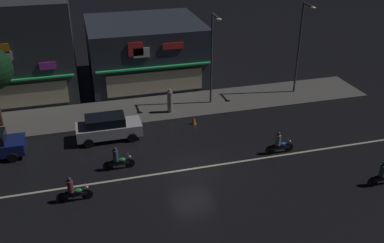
{
  "coord_description": "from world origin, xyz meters",
  "views": [
    {
      "loc": [
        -5.71,
        -20.82,
        14.1
      ],
      "look_at": [
        1.07,
        3.83,
        1.18
      ],
      "focal_mm": 40.07,
      "sensor_mm": 36.0,
      "label": 1
    }
  ],
  "objects_px": {
    "streetlamp_mid": "(213,52)",
    "parked_car_trailing": "(108,127)",
    "motorcycle_lead": "(383,175)",
    "traffic_cone": "(194,121)",
    "motorcycle_opposite_lane": "(118,160)",
    "motorcycle_trailing_far": "(279,144)",
    "pedestrian_on_sidewalk": "(170,101)",
    "streetlamp_east": "(301,41)",
    "motorcycle_following": "(73,191)"
  },
  "relations": [
    {
      "from": "streetlamp_mid",
      "to": "parked_car_trailing",
      "type": "bearing_deg",
      "value": -158.0
    },
    {
      "from": "pedestrian_on_sidewalk",
      "to": "motorcycle_following",
      "type": "distance_m",
      "value": 11.73
    },
    {
      "from": "motorcycle_trailing_far",
      "to": "motorcycle_opposite_lane",
      "type": "bearing_deg",
      "value": 174.55
    },
    {
      "from": "motorcycle_lead",
      "to": "motorcycle_following",
      "type": "xyz_separation_m",
      "value": [
        -16.74,
        3.06,
        0.0
      ]
    },
    {
      "from": "motorcycle_trailing_far",
      "to": "traffic_cone",
      "type": "xyz_separation_m",
      "value": [
        -4.1,
        5.32,
        -0.36
      ]
    },
    {
      "from": "pedestrian_on_sidewalk",
      "to": "traffic_cone",
      "type": "height_order",
      "value": "pedestrian_on_sidewalk"
    },
    {
      "from": "parked_car_trailing",
      "to": "pedestrian_on_sidewalk",
      "type": "bearing_deg",
      "value": -151.02
    },
    {
      "from": "streetlamp_east",
      "to": "pedestrian_on_sidewalk",
      "type": "bearing_deg",
      "value": -175.08
    },
    {
      "from": "parked_car_trailing",
      "to": "motorcycle_trailing_far",
      "type": "relative_size",
      "value": 2.26
    },
    {
      "from": "motorcycle_following",
      "to": "motorcycle_lead",
      "type": "bearing_deg",
      "value": 164.16
    },
    {
      "from": "streetlamp_east",
      "to": "motorcycle_trailing_far",
      "type": "bearing_deg",
      "value": -123.31
    },
    {
      "from": "pedestrian_on_sidewalk",
      "to": "motorcycle_trailing_far",
      "type": "xyz_separation_m",
      "value": [
        5.36,
        -7.49,
        -0.37
      ]
    },
    {
      "from": "parked_car_trailing",
      "to": "motorcycle_opposite_lane",
      "type": "distance_m",
      "value": 3.99
    },
    {
      "from": "streetlamp_mid",
      "to": "streetlamp_east",
      "type": "relative_size",
      "value": 0.95
    },
    {
      "from": "streetlamp_east",
      "to": "traffic_cone",
      "type": "distance_m",
      "value": 10.97
    },
    {
      "from": "parked_car_trailing",
      "to": "motorcycle_lead",
      "type": "height_order",
      "value": "parked_car_trailing"
    },
    {
      "from": "parked_car_trailing",
      "to": "motorcycle_opposite_lane",
      "type": "height_order",
      "value": "parked_car_trailing"
    },
    {
      "from": "streetlamp_mid",
      "to": "motorcycle_lead",
      "type": "height_order",
      "value": "streetlamp_mid"
    },
    {
      "from": "streetlamp_east",
      "to": "motorcycle_following",
      "type": "distance_m",
      "value": 21.18
    },
    {
      "from": "motorcycle_following",
      "to": "motorcycle_trailing_far",
      "type": "height_order",
      "value": "same"
    },
    {
      "from": "streetlamp_mid",
      "to": "traffic_cone",
      "type": "relative_size",
      "value": 12.86
    },
    {
      "from": "streetlamp_east",
      "to": "motorcycle_trailing_far",
      "type": "xyz_separation_m",
      "value": [
        -5.54,
        -8.43,
        -3.86
      ]
    },
    {
      "from": "parked_car_trailing",
      "to": "motorcycle_lead",
      "type": "xyz_separation_m",
      "value": [
        14.28,
        -9.52,
        -0.24
      ]
    },
    {
      "from": "streetlamp_mid",
      "to": "pedestrian_on_sidewalk",
      "type": "relative_size",
      "value": 3.76
    },
    {
      "from": "motorcycle_opposite_lane",
      "to": "motorcycle_trailing_far",
      "type": "height_order",
      "value": "same"
    },
    {
      "from": "motorcycle_following",
      "to": "traffic_cone",
      "type": "xyz_separation_m",
      "value": [
        8.58,
        6.98,
        -0.36
      ]
    },
    {
      "from": "parked_car_trailing",
      "to": "motorcycle_opposite_lane",
      "type": "relative_size",
      "value": 2.26
    },
    {
      "from": "streetlamp_east",
      "to": "traffic_cone",
      "type": "height_order",
      "value": "streetlamp_east"
    },
    {
      "from": "motorcycle_opposite_lane",
      "to": "traffic_cone",
      "type": "distance_m",
      "value": 7.47
    },
    {
      "from": "pedestrian_on_sidewalk",
      "to": "motorcycle_lead",
      "type": "xyz_separation_m",
      "value": [
        9.42,
        -12.21,
        -0.37
      ]
    },
    {
      "from": "streetlamp_mid",
      "to": "parked_car_trailing",
      "type": "distance_m",
      "value": 9.64
    },
    {
      "from": "pedestrian_on_sidewalk",
      "to": "motorcycle_lead",
      "type": "distance_m",
      "value": 15.43
    },
    {
      "from": "streetlamp_east",
      "to": "parked_car_trailing",
      "type": "distance_m",
      "value": 16.57
    },
    {
      "from": "streetlamp_east",
      "to": "pedestrian_on_sidewalk",
      "type": "xyz_separation_m",
      "value": [
        -10.9,
        -0.94,
        -3.48
      ]
    },
    {
      "from": "streetlamp_east",
      "to": "motorcycle_lead",
      "type": "distance_m",
      "value": 13.78
    },
    {
      "from": "streetlamp_mid",
      "to": "parked_car_trailing",
      "type": "height_order",
      "value": "streetlamp_mid"
    },
    {
      "from": "parked_car_trailing",
      "to": "motorcycle_opposite_lane",
      "type": "xyz_separation_m",
      "value": [
        0.17,
        -3.98,
        -0.24
      ]
    },
    {
      "from": "pedestrian_on_sidewalk",
      "to": "parked_car_trailing",
      "type": "relative_size",
      "value": 0.44
    },
    {
      "from": "traffic_cone",
      "to": "motorcycle_opposite_lane",
      "type": "bearing_deg",
      "value": -142.9
    },
    {
      "from": "motorcycle_lead",
      "to": "traffic_cone",
      "type": "relative_size",
      "value": 3.45
    },
    {
      "from": "motorcycle_following",
      "to": "streetlamp_mid",
      "type": "bearing_deg",
      "value": -143.2
    },
    {
      "from": "pedestrian_on_sidewalk",
      "to": "parked_car_trailing",
      "type": "height_order",
      "value": "pedestrian_on_sidewalk"
    },
    {
      "from": "motorcycle_opposite_lane",
      "to": "streetlamp_east",
      "type": "bearing_deg",
      "value": 29.6
    },
    {
      "from": "motorcycle_opposite_lane",
      "to": "motorcycle_trailing_far",
      "type": "distance_m",
      "value": 10.08
    },
    {
      "from": "motorcycle_opposite_lane",
      "to": "motorcycle_trailing_far",
      "type": "bearing_deg",
      "value": -1.1
    },
    {
      "from": "parked_car_trailing",
      "to": "motorcycle_trailing_far",
      "type": "height_order",
      "value": "parked_car_trailing"
    },
    {
      "from": "motorcycle_trailing_far",
      "to": "traffic_cone",
      "type": "distance_m",
      "value": 6.73
    },
    {
      "from": "streetlamp_mid",
      "to": "motorcycle_opposite_lane",
      "type": "bearing_deg",
      "value": -138.05
    },
    {
      "from": "motorcycle_lead",
      "to": "traffic_cone",
      "type": "xyz_separation_m",
      "value": [
        -8.16,
        10.04,
        -0.36
      ]
    },
    {
      "from": "motorcycle_trailing_far",
      "to": "streetlamp_mid",
      "type": "bearing_deg",
      "value": 102.07
    }
  ]
}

